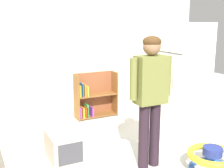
# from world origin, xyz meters

# --- Properties ---
(back_wall) EXTENTS (5.20, 0.06, 2.70)m
(back_wall) POSITION_xyz_m (0.00, 2.33, 1.35)
(back_wall) COLOR beige
(back_wall) RESTS_ON ground
(refrigerator) EXTENTS (0.73, 0.68, 1.78)m
(refrigerator) POSITION_xyz_m (1.58, 1.16, 0.89)
(refrigerator) COLOR white
(refrigerator) RESTS_ON ground
(bookshelf) EXTENTS (0.80, 0.28, 0.85)m
(bookshelf) POSITION_xyz_m (0.23, 2.15, 0.36)
(bookshelf) COLOR brown
(bookshelf) RESTS_ON ground
(standing_person) EXTENTS (0.57, 0.22, 1.64)m
(standing_person) POSITION_xyz_m (0.12, 0.05, 0.99)
(standing_person) COLOR #291C25
(standing_person) RESTS_ON ground
(baby_walker) EXTENTS (0.60, 0.60, 0.32)m
(baby_walker) POSITION_xyz_m (0.73, -0.42, 0.16)
(baby_walker) COLOR blue
(baby_walker) RESTS_ON ground
(pet_carrier) EXTENTS (0.42, 0.55, 0.36)m
(pet_carrier) POSITION_xyz_m (-0.77, 0.72, 0.18)
(pet_carrier) COLOR #BEB2A1
(pet_carrier) RESTS_ON ground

